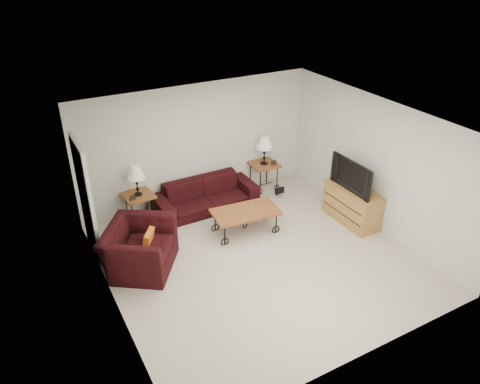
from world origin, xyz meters
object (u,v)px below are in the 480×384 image
lamp_right (264,151)px  armchair (139,248)px  television (355,175)px  backpack (277,187)px  sofa (206,195)px  lamp_left (137,181)px  tv_stand (352,205)px  side_table_right (264,176)px  coffee_table (245,221)px  side_table_left (140,208)px

lamp_right → armchair: 3.63m
television → backpack: bearing=-156.2°
sofa → lamp_left: size_ratio=3.54×
sofa → backpack: size_ratio=5.15×
sofa → tv_stand: size_ratio=1.78×
tv_stand → backpack: (-0.72, 1.58, -0.15)m
lamp_left → tv_stand: size_ratio=0.50×
lamp_right → tv_stand: lamp_right is taller
side_table_right → lamp_right: 0.62m
armchair → coffee_table: bearing=-52.5°
sofa → side_table_right: size_ratio=3.43×
side_table_left → side_table_right: bearing=-0.0°
sofa → lamp_right: lamp_right is taller
lamp_right → tv_stand: 2.21m
tv_stand → television: size_ratio=1.12×
sofa → lamp_right: 1.63m
lamp_right → coffee_table: size_ratio=0.50×
lamp_right → side_table_left: bearing=180.0°
lamp_right → television: television is taller
lamp_right → tv_stand: bearing=-67.9°
sofa → armchair: bearing=-145.4°
side_table_right → backpack: bearing=-77.7°
tv_stand → backpack: bearing=114.4°
sofa → television: 2.99m
television → backpack: television is taller
side_table_right → coffee_table: side_table_right is taller
lamp_left → lamp_right: (2.84, -0.00, 0.03)m
lamp_left → sofa: bearing=-7.6°
armchair → tv_stand: size_ratio=1.01×
armchair → tv_stand: bearing=-62.8°
lamp_left → coffee_table: (1.63, -1.33, -0.66)m
side_table_right → backpack: 0.43m
lamp_left → coffee_table: size_ratio=0.48×
side_table_left → backpack: size_ratio=1.45×
armchair → television: television is taller
television → coffee_table: bearing=-108.1°
backpack → television: bearing=-61.2°
lamp_left → coffee_table: lamp_left is taller
sofa → tv_stand: tv_stand is taller
side_table_left → backpack: 2.96m
side_table_left → lamp_left: size_ratio=1.00×
side_table_left → sofa: bearing=-7.6°
side_table_right → lamp_left: size_ratio=1.03×
side_table_right → armchair: size_ratio=0.51×
side_table_left → tv_stand: tv_stand is taller
sofa → tv_stand: (2.30, -1.80, 0.05)m
coffee_table → armchair: armchair is taller
side_table_right → coffee_table: (-1.21, -1.33, -0.08)m
coffee_table → armchair: 2.10m
lamp_left → lamp_right: bearing=-0.0°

